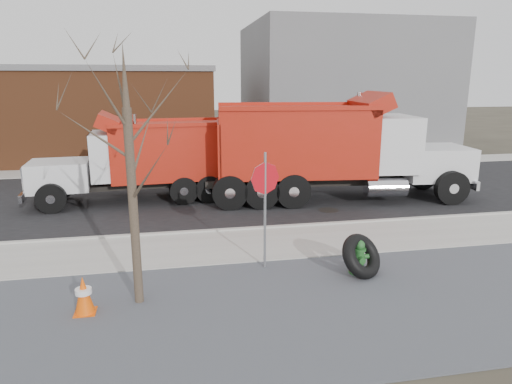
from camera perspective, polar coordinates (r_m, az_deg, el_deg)
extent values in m
plane|color=#383328|center=(12.65, 1.04, -7.03)|extent=(120.00, 120.00, 0.00)
cube|color=slate|center=(9.55, 5.48, -14.28)|extent=(60.00, 5.00, 0.03)
cube|color=#9E9B93|center=(12.87, 0.81, -6.52)|extent=(60.00, 2.50, 0.06)
cube|color=#9E9B93|center=(14.07, -0.26, -4.62)|extent=(60.00, 0.15, 0.11)
cube|color=black|center=(18.59, -2.95, -0.19)|extent=(60.00, 9.40, 0.02)
cube|color=#9E9B93|center=(24.11, -4.83, 3.08)|extent=(60.00, 2.00, 0.06)
cube|color=slate|center=(31.71, 10.59, 12.68)|extent=(12.00, 10.00, 8.00)
cube|color=brown|center=(29.62, -25.89, 8.58)|extent=(20.00, 8.00, 5.00)
cube|color=slate|center=(29.56, -26.44, 13.68)|extent=(20.20, 8.20, 0.30)
cylinder|color=#382D23|center=(9.34, -15.07, -2.21)|extent=(0.18, 0.18, 4.00)
cone|color=#382D23|center=(9.00, -16.13, 13.91)|extent=(0.14, 0.14, 1.20)
cylinder|color=#2B6426|center=(11.33, 12.64, -9.79)|extent=(0.45, 0.45, 0.06)
cylinder|color=#2B6426|center=(11.21, 12.73, -8.34)|extent=(0.24, 0.24, 0.62)
cylinder|color=#2B6426|center=(11.11, 12.80, -7.01)|extent=(0.31, 0.31, 0.05)
sphere|color=#2B6426|center=(11.07, 12.83, -6.51)|extent=(0.25, 0.25, 0.25)
cylinder|color=#2B6426|center=(11.04, 12.86, -6.00)|extent=(0.05, 0.05, 0.06)
cylinder|color=#2B6426|center=(11.11, 11.90, -7.98)|extent=(0.13, 0.12, 0.11)
cylinder|color=#2B6426|center=(11.24, 13.59, -7.82)|extent=(0.13, 0.12, 0.11)
cylinder|color=#2B6426|center=(11.03, 13.08, -8.32)|extent=(0.16, 0.13, 0.15)
torus|color=black|center=(11.07, 13.03, -7.83)|extent=(1.38, 1.29, 1.09)
cylinder|color=gray|center=(10.91, 1.13, -2.49)|extent=(0.06, 0.06, 2.88)
cylinder|color=red|center=(10.71, 1.15, 1.73)|extent=(0.74, 0.31, 0.78)
cube|color=#F35407|center=(9.93, -20.54, -13.95)|extent=(0.41, 0.41, 0.04)
cone|color=#F35407|center=(9.76, -20.73, -11.92)|extent=(0.39, 0.39, 0.76)
cylinder|color=white|center=(9.73, -20.77, -11.51)|extent=(0.31, 0.31, 0.11)
cube|color=black|center=(17.84, 9.44, 1.46)|extent=(9.75, 1.98, 0.25)
cube|color=silver|center=(19.11, 21.26, 3.47)|extent=(2.71, 2.46, 1.25)
cube|color=silver|center=(19.61, 24.07, 3.45)|extent=(0.26, 1.98, 1.13)
cube|color=silver|center=(18.24, 16.08, 5.95)|extent=(2.07, 2.78, 2.04)
cube|color=black|center=(18.46, 18.40, 7.65)|extent=(0.28, 2.26, 0.91)
cube|color=#A0190D|center=(17.27, 4.87, 6.40)|extent=(5.92, 3.29, 2.50)
cylinder|color=silver|center=(18.91, 12.60, 7.98)|extent=(0.17, 0.17, 2.72)
cylinder|color=black|center=(20.41, 20.10, 2.07)|extent=(1.28, 0.47, 1.25)
cylinder|color=black|center=(18.28, 23.28, 0.48)|extent=(1.28, 0.47, 1.25)
cylinder|color=black|center=(18.44, 0.02, 1.74)|extent=(1.28, 0.47, 1.25)
cylinder|color=black|center=(16.33, 0.68, 0.14)|extent=(1.28, 0.47, 1.25)
cube|color=black|center=(17.92, -13.85, 0.94)|extent=(7.71, 1.36, 0.21)
cube|color=silver|center=(18.02, -23.32, 1.94)|extent=(2.19, 1.97, 1.03)
cube|color=silver|center=(18.21, -26.64, 1.72)|extent=(0.17, 1.64, 0.94)
cube|color=silver|center=(17.72, -17.43, 4.42)|extent=(1.65, 2.26, 1.69)
cube|color=black|center=(17.71, -19.97, 5.76)|extent=(0.18, 1.88, 0.75)
cube|color=#A0190D|center=(17.74, -10.13, 5.16)|extent=(4.84, 2.58, 2.07)
cylinder|color=silver|center=(16.76, -14.74, 5.56)|extent=(0.14, 0.14, 2.25)
cylinder|color=black|center=(17.20, -24.24, -0.76)|extent=(1.05, 0.35, 1.03)
cylinder|color=black|center=(19.15, -23.32, 0.72)|extent=(1.05, 0.35, 1.03)
cylinder|color=black|center=(17.25, -5.95, 0.44)|extent=(1.05, 0.35, 1.03)
cylinder|color=black|center=(18.99, -6.81, 1.66)|extent=(1.05, 0.35, 1.03)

